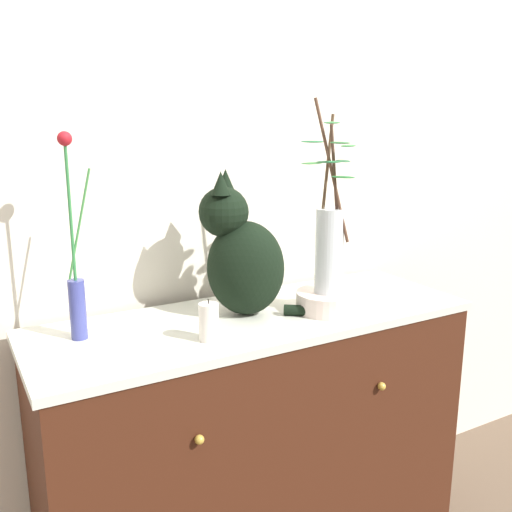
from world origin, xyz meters
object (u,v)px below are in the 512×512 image
(vase_slim_green, at_px, (76,282))
(vase_glass_clear, at_px, (329,242))
(bowl_porcelain, at_px, (328,301))
(candle_pillar, at_px, (209,322))
(sideboard, at_px, (256,451))
(cat_sitting, at_px, (241,255))

(vase_slim_green, xyz_separation_m, vase_glass_clear, (0.70, -0.14, 0.06))
(bowl_porcelain, xyz_separation_m, candle_pillar, (-0.41, -0.04, 0.02))
(sideboard, xyz_separation_m, candle_pillar, (-0.20, -0.11, 0.50))
(cat_sitting, height_order, vase_slim_green, vase_slim_green)
(sideboard, xyz_separation_m, vase_slim_green, (-0.49, 0.07, 0.60))
(vase_slim_green, bearing_deg, bowl_porcelain, -11.16)
(sideboard, bearing_deg, vase_slim_green, 171.94)
(cat_sitting, relative_size, candle_pillar, 3.77)
(sideboard, distance_m, candle_pillar, 0.55)
(sideboard, xyz_separation_m, vase_glass_clear, (0.21, -0.07, 0.66))
(vase_slim_green, bearing_deg, vase_glass_clear, -11.33)
(vase_slim_green, distance_m, candle_pillar, 0.36)
(sideboard, height_order, candle_pillar, candle_pillar)
(vase_glass_clear, bearing_deg, sideboard, 161.21)
(vase_slim_green, relative_size, bowl_porcelain, 2.80)
(sideboard, relative_size, vase_glass_clear, 2.34)
(vase_slim_green, relative_size, candle_pillar, 4.76)
(candle_pillar, bearing_deg, vase_glass_clear, 5.42)
(vase_glass_clear, relative_size, candle_pillar, 5.01)
(sideboard, distance_m, vase_glass_clear, 0.70)
(bowl_porcelain, bearing_deg, candle_pillar, -174.34)
(cat_sitting, xyz_separation_m, bowl_porcelain, (0.24, -0.11, -0.15))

